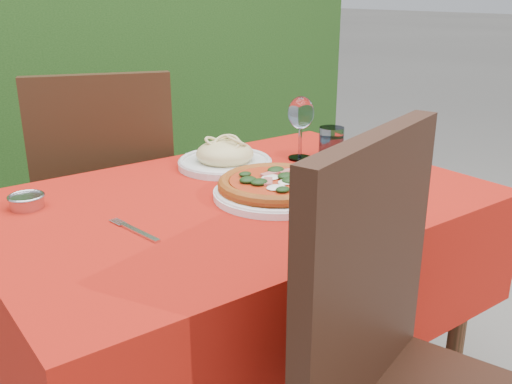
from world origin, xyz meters
TOP-DOWN VIEW (x-y plane):
  - hedge at (0.00, 1.55)m, footprint 3.20×0.55m
  - dining_table at (0.00, 0.00)m, footprint 1.26×0.86m
  - chair_near at (-0.05, -0.63)m, footprint 0.58×0.58m
  - chair_far at (-0.09, 0.68)m, footprint 0.58×0.58m
  - pizza_plate at (0.07, -0.07)m, footprint 0.37×0.37m
  - pasta_plate at (0.11, 0.23)m, footprint 0.28×0.28m
  - water_glass at (0.43, 0.11)m, footprint 0.08×0.08m
  - wine_glass at (0.35, 0.16)m, footprint 0.08×0.08m
  - fork at (-0.31, -0.07)m, footprint 0.05×0.19m
  - steel_ramekin at (-0.47, 0.23)m, footprint 0.08×0.08m

SIDE VIEW (x-z plane):
  - chair_far at x=-0.09m, z-range 0.07..1.08m
  - chair_near at x=-0.05m, z-range 0.07..1.10m
  - dining_table at x=0.00m, z-range 0.22..0.97m
  - fork at x=-0.31m, z-range 0.75..0.75m
  - steel_ramekin at x=-0.47m, z-range 0.75..0.78m
  - pizza_plate at x=0.07m, z-range 0.75..0.81m
  - pasta_plate at x=0.11m, z-range 0.74..0.82m
  - water_glass at x=0.43m, z-range 0.74..0.84m
  - wine_glass at x=0.35m, z-range 0.79..0.99m
  - hedge at x=0.00m, z-range 0.03..1.81m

